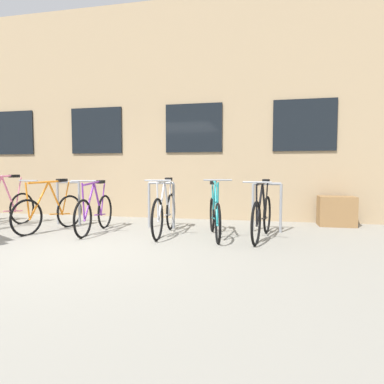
% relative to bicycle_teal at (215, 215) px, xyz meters
% --- Properties ---
extents(ground_plane, '(42.00, 42.00, 0.00)m').
position_rel_bicycle_teal_xyz_m(ground_plane, '(-1.95, -1.30, -0.36)').
color(ground_plane, gray).
extents(storefront_building, '(28.00, 5.10, 4.99)m').
position_rel_bicycle_teal_xyz_m(storefront_building, '(-1.95, 4.43, 2.13)').
color(storefront_building, tan).
rests_on(storefront_building, ground).
extents(bike_rack, '(6.54, 0.05, 0.91)m').
position_rel_bicycle_teal_xyz_m(bike_rack, '(-2.13, 0.60, 0.17)').
color(bike_rack, gray).
rests_on(bike_rack, ground).
extents(bicycle_teal, '(0.53, 1.62, 1.01)m').
position_rel_bicycle_teal_xyz_m(bicycle_teal, '(0.00, 0.00, 0.00)').
color(bicycle_teal, black).
rests_on(bicycle_teal, ground).
extents(bicycle_silver, '(0.44, 1.72, 1.01)m').
position_rel_bicycle_teal_xyz_m(bicycle_silver, '(-0.90, 0.06, 0.02)').
color(bicycle_silver, black).
rests_on(bicycle_silver, ground).
extents(bicycle_black, '(0.47, 1.72, 0.99)m').
position_rel_bicycle_teal_xyz_m(bicycle_black, '(0.79, 0.04, 0.01)').
color(bicycle_black, black).
rests_on(bicycle_black, ground).
extents(bicycle_orange, '(0.52, 1.60, 0.98)m').
position_rel_bicycle_teal_xyz_m(bicycle_orange, '(-3.08, -0.08, 0.00)').
color(bicycle_orange, black).
rests_on(bicycle_orange, ground).
extents(bicycle_purple, '(0.44, 1.61, 0.98)m').
position_rel_bicycle_teal_xyz_m(bicycle_purple, '(-2.19, -0.04, 0.00)').
color(bicycle_purple, black).
rests_on(bicycle_purple, ground).
extents(bicycle_pink, '(0.44, 1.62, 1.08)m').
position_rel_bicycle_teal_xyz_m(bicycle_pink, '(-4.22, 0.07, 0.02)').
color(bicycle_pink, black).
rests_on(bicycle_pink, ground).
extents(planter_box, '(0.70, 0.44, 0.60)m').
position_rel_bicycle_teal_xyz_m(planter_box, '(2.27, 1.55, -0.06)').
color(planter_box, olive).
rests_on(planter_box, ground).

